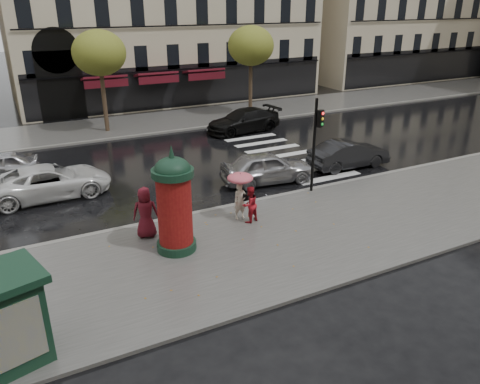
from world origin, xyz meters
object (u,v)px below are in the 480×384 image
man_burgundy (145,212)px  car_silver (267,167)px  car_darkgrey (349,154)px  car_white (50,181)px  traffic_light (316,136)px  woman_red (250,205)px  woman_umbrella (240,188)px  morris_column (174,201)px  car_black (243,121)px  newsstand (2,319)px

man_burgundy → car_silver: (6.97, 3.07, -0.32)m
car_darkgrey → car_white: bearing=80.5°
traffic_light → car_white: 12.11m
car_darkgrey → car_white: (-14.62, 2.96, 0.01)m
woman_red → car_white: size_ratio=0.28×
woman_umbrella → traffic_light: size_ratio=0.46×
morris_column → traffic_light: 7.87m
morris_column → woman_umbrella: bearing=21.1°
car_silver → car_black: car_silver is taller
morris_column → newsstand: bearing=-148.1°
man_burgundy → car_white: size_ratio=0.37×
man_burgundy → traffic_light: size_ratio=0.45×
man_burgundy → car_black: man_burgundy is taller
traffic_light → car_silver: (-1.17, 2.21, -1.95)m
newsstand → car_silver: bearing=33.8°
woman_umbrella → traffic_light: bearing=13.6°
car_silver → car_black: bearing=-12.9°
man_burgundy → car_black: 15.93m
man_burgundy → car_darkgrey: man_burgundy is taller
woman_red → woman_umbrella: bearing=-84.5°
woman_red → newsstand: (-8.89, -4.21, 0.51)m
man_burgundy → traffic_light: 8.35m
man_burgundy → car_silver: bearing=-136.5°
woman_umbrella → woman_red: woman_umbrella is taller
car_darkgrey → newsstand: bearing=117.0°
woman_umbrella → car_white: 8.96m
traffic_light → newsstand: size_ratio=1.76×
woman_red → man_burgundy: bearing=-24.8°
car_darkgrey → car_black: car_black is taller
car_darkgrey → traffic_light: bearing=121.3°
woman_red → man_burgundy: size_ratio=0.76×
car_white → car_black: bearing=-66.0°
woman_umbrella → man_burgundy: (-3.82, 0.19, -0.33)m
morris_column → traffic_light: size_ratio=0.90×
car_white → car_silver: bearing=-107.9°
woman_red → car_white: bearing=-60.3°
man_burgundy → car_black: bearing=-110.9°
traffic_light → car_black: bearing=78.8°
car_silver → car_white: size_ratio=0.86×
man_burgundy → newsstand: newsstand is taller
woman_umbrella → newsstand: 9.88m
newsstand → car_silver: (11.86, 7.94, -0.60)m
woman_red → car_darkgrey: woman_red is taller
woman_umbrella → woman_red: (0.18, -0.47, -0.56)m
morris_column → car_darkgrey: (11.31, 4.43, -1.23)m
woman_umbrella → morris_column: morris_column is taller
car_darkgrey → car_black: bearing=11.8°
man_burgundy → car_silver: 7.62m
morris_column → car_silver: size_ratio=0.85×
morris_column → car_white: morris_column is taller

